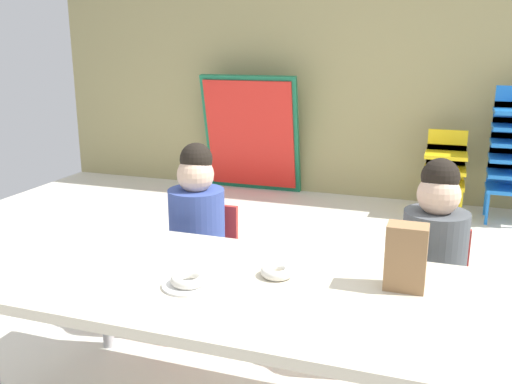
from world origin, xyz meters
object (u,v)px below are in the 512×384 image
Objects in this scene: kid_chair_yellow_stack at (445,167)px; paper_plate_near_edge at (189,285)px; kid_chair_blue_stack at (512,148)px; donut_powdered_on_plate at (189,279)px; folded_activity_table at (251,134)px; paper_bag_brown at (406,257)px; seated_child_near_camera at (198,221)px; donut_powdered_loose at (277,272)px; craft_table at (256,297)px; seated_child_middle_seat at (434,248)px.

kid_chair_yellow_stack is 3.78× the size of paper_plate_near_edge.
donut_powdered_on_plate is (-1.24, -3.09, 0.03)m from kid_chair_blue_stack.
folded_activity_table is 4.94× the size of paper_bag_brown.
seated_child_near_camera is at bearing -114.24° from kid_chair_yellow_stack.
donut_powdered_loose is at bearing -108.75° from kid_chair_blue_stack.
kid_chair_yellow_stack is at bearing 79.36° from craft_table.
kid_chair_blue_stack is 0.96× the size of folded_activity_table.
folded_activity_table reaches higher than paper_plate_near_edge.
folded_activity_table is 6.04× the size of paper_plate_near_edge.
kid_chair_yellow_stack is 3.19m from paper_plate_near_edge.
folded_activity_table reaches higher than paper_bag_brown.
seated_child_middle_seat is 1.04m from paper_plate_near_edge.
paper_bag_brown is 0.44m from donut_powdered_loose.
seated_child_middle_seat is at bearing 43.19° from donut_powdered_on_plate.
donut_powdered_loose is at bearing -68.82° from folded_activity_table.
kid_chair_blue_stack is at bearing 68.07° from paper_plate_near_edge.
kid_chair_blue_stack reaches higher than craft_table.
donut_powdered_loose is (1.20, -3.10, 0.06)m from folded_activity_table.
seated_child_near_camera is at bearing 135.76° from donut_powdered_loose.
kid_chair_blue_stack is (0.47, 0.00, 0.18)m from kid_chair_yellow_stack.
craft_table is at bearing -70.10° from folded_activity_table.
donut_powdered_loose is at bearing 61.93° from craft_table.
folded_activity_table is at bearing 104.22° from seated_child_near_camera.
folded_activity_table is (-1.16, 3.19, 0.00)m from craft_table.
seated_child_middle_seat is at bearing -101.53° from kid_chair_blue_stack.
kid_chair_yellow_stack reaches higher than donut_powdered_loose.
seated_child_middle_seat reaches higher than donut_powdered_loose.
donut_powdered_on_plate is 0.31m from donut_powdered_loose.
paper_bag_brown reaches higher than donut_powdered_on_plate.
donut_powdered_loose reaches higher than paper_plate_near_edge.
donut_powdered_loose is (-0.42, -0.04, -0.09)m from paper_bag_brown.
kid_chair_blue_stack is at bearing 78.47° from seated_child_middle_seat.
donut_powdered_on_plate is 1.05× the size of donut_powdered_loose.
craft_table is 1.77× the size of kid_chair_blue_stack.
seated_child_near_camera is 5.10× the size of paper_plate_near_edge.
kid_chair_blue_stack is at bearing 71.25° from donut_powdered_loose.
paper_plate_near_edge is at bearing 0.00° from donut_powdered_on_plate.
kid_chair_yellow_stack is 3.09× the size of paper_bag_brown.
kid_chair_blue_stack is 8.98× the size of donut_powdered_loose.
seated_child_near_camera is at bearing -122.98° from kid_chair_blue_stack.
craft_table is 0.12m from donut_powdered_loose.
kid_chair_yellow_stack is 1.74m from folded_activity_table.
paper_bag_brown is at bearing -91.85° from kid_chair_yellow_stack.
paper_plate_near_edge is at bearing -136.81° from seated_child_middle_seat.
seated_child_middle_seat is at bearing 43.19° from paper_plate_near_edge.
craft_table is 2.00× the size of seated_child_near_camera.
folded_activity_table is 3.41m from paper_plate_near_edge.
kid_chair_yellow_stack reaches higher than paper_plate_near_edge.
donut_powdered_loose is (0.05, 0.09, 0.06)m from craft_table.
craft_table is 3.40m from folded_activity_table.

